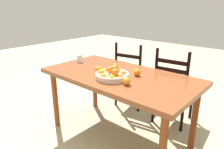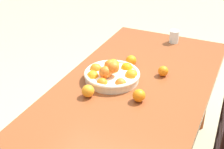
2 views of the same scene
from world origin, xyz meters
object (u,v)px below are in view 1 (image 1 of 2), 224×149
object	(u,v)px
orange_loose_3	(137,72)
drinking_glass	(80,58)
fruit_bowl	(112,75)
chair_near_window	(173,88)
orange_loose_2	(127,81)
orange_loose_0	(115,66)
dining_table	(119,81)
chair_by_cabinet	(132,77)
orange_loose_1	(98,70)

from	to	relation	value
orange_loose_3	drinking_glass	xyz separation A→B (m)	(-0.87, -0.04, 0.01)
fruit_bowl	chair_near_window	bearing A→B (deg)	71.01
fruit_bowl	orange_loose_2	size ratio (longest dim) A/B	4.76
orange_loose_0	fruit_bowl	bearing A→B (deg)	-55.48
dining_table	drinking_glass	world-z (taller)	drinking_glass
orange_loose_2	orange_loose_3	xyz separation A→B (m)	(-0.08, 0.28, -0.00)
orange_loose_0	drinking_glass	bearing A→B (deg)	-172.03
fruit_bowl	orange_loose_3	distance (m)	0.27
dining_table	chair_near_window	distance (m)	0.79
chair_by_cabinet	drinking_glass	bearing A→B (deg)	55.30
chair_by_cabinet	fruit_bowl	bearing A→B (deg)	103.84
chair_near_window	orange_loose_3	bearing A→B (deg)	71.06
orange_loose_0	drinking_glass	distance (m)	0.54
chair_near_window	orange_loose_2	size ratio (longest dim) A/B	13.62
orange_loose_2	drinking_glass	distance (m)	0.97
chair_by_cabinet	orange_loose_1	size ratio (longest dim) A/B	13.48
dining_table	drinking_glass	xyz separation A→B (m)	(-0.69, 0.05, 0.13)
dining_table	orange_loose_0	world-z (taller)	orange_loose_0
fruit_bowl	orange_loose_2	world-z (taller)	fruit_bowl
orange_loose_1	orange_loose_3	size ratio (longest dim) A/B	0.99
orange_loose_0	orange_loose_1	world-z (taller)	orange_loose_1
dining_table	fruit_bowl	size ratio (longest dim) A/B	4.82
orange_loose_0	dining_table	bearing A→B (deg)	-38.15
chair_near_window	fruit_bowl	size ratio (longest dim) A/B	2.86
orange_loose_2	chair_near_window	bearing A→B (deg)	85.69
dining_table	orange_loose_3	distance (m)	0.23
orange_loose_1	fruit_bowl	bearing A→B (deg)	-8.89
orange_loose_1	orange_loose_2	size ratio (longest dim) A/B	0.99
chair_by_cabinet	drinking_glass	distance (m)	0.85
chair_near_window	dining_table	bearing A→B (deg)	59.69
fruit_bowl	orange_loose_2	xyz separation A→B (m)	(0.22, -0.05, -0.00)
chair_near_window	chair_by_cabinet	bearing A→B (deg)	-10.76
orange_loose_0	orange_loose_1	xyz separation A→B (m)	(-0.04, -0.23, 0.00)
chair_by_cabinet	fruit_bowl	distance (m)	1.04
chair_near_window	fruit_bowl	xyz separation A→B (m)	(-0.29, -0.84, 0.33)
dining_table	orange_loose_1	distance (m)	0.26
chair_by_cabinet	drinking_glass	world-z (taller)	chair_by_cabinet
chair_by_cabinet	orange_loose_2	distance (m)	1.18
orange_loose_1	orange_loose_2	world-z (taller)	same
chair_by_cabinet	orange_loose_0	bearing A→B (deg)	98.63
drinking_glass	orange_loose_0	bearing A→B (deg)	7.97
orange_loose_0	orange_loose_2	bearing A→B (deg)	-37.78
orange_loose_1	orange_loose_3	distance (m)	0.42
chair_near_window	orange_loose_1	xyz separation A→B (m)	(-0.52, -0.80, 0.33)
chair_by_cabinet	orange_loose_1	bearing A→B (deg)	91.01
dining_table	drinking_glass	bearing A→B (deg)	176.01
chair_near_window	chair_by_cabinet	size ratio (longest dim) A/B	1.02
orange_loose_1	orange_loose_3	world-z (taller)	same
orange_loose_1	orange_loose_3	xyz separation A→B (m)	(0.37, 0.20, 0.00)
orange_loose_1	chair_near_window	bearing A→B (deg)	57.15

